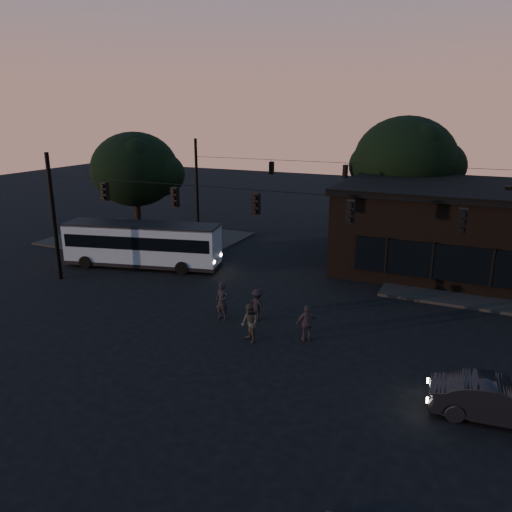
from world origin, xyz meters
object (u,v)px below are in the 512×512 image
at_px(bus, 142,243).
at_px(pedestrian_c, 307,323).
at_px(pedestrian_b, 250,323).
at_px(pedestrian_a, 222,301).
at_px(pedestrian_d, 257,305).
at_px(building, 468,228).
at_px(car, 497,401).

distance_m(bus, pedestrian_c, 14.54).
bearing_deg(pedestrian_c, pedestrian_b, -4.97).
relative_size(pedestrian_a, pedestrian_d, 1.19).
height_order(building, bus, building).
distance_m(car, pedestrian_b, 9.93).
bearing_deg(bus, pedestrian_b, -46.59).
height_order(bus, pedestrian_a, bus).
height_order(bus, pedestrian_d, bus).
height_order(pedestrian_a, pedestrian_b, pedestrian_a).
relative_size(car, pedestrian_d, 2.63).
height_order(bus, pedestrian_b, bus).
height_order(building, pedestrian_c, building).
distance_m(bus, car, 22.62).
xyz_separation_m(pedestrian_a, pedestrian_b, (2.24, -1.63, -0.07)).
height_order(building, car, building).
relative_size(pedestrian_c, pedestrian_d, 1.04).
distance_m(pedestrian_b, pedestrian_c, 2.50).
bearing_deg(pedestrian_d, car, 175.39).
xyz_separation_m(bus, pedestrian_d, (10.34, -4.81, -0.80)).
bearing_deg(car, pedestrian_b, 73.95).
height_order(pedestrian_c, pedestrian_d, pedestrian_c).
relative_size(bus, pedestrian_d, 6.53).
height_order(pedestrian_b, pedestrian_d, pedestrian_b).
distance_m(bus, pedestrian_b, 13.12).
xyz_separation_m(pedestrian_a, pedestrian_d, (1.57, 0.66, -0.15)).
relative_size(bus, pedestrian_c, 6.25).
bearing_deg(pedestrian_d, building, -107.41).
xyz_separation_m(car, pedestrian_a, (-12.00, 3.43, 0.25)).
bearing_deg(pedestrian_b, bus, -173.35).
bearing_deg(pedestrian_a, pedestrian_d, 27.82).
bearing_deg(pedestrian_a, bus, 153.10).
relative_size(bus, pedestrian_b, 5.97).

